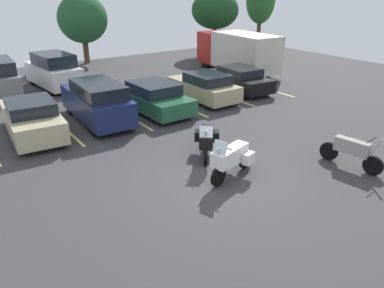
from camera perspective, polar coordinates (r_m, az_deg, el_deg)
ground at (r=11.96m, az=4.69°, el=-5.70°), size 44.00×44.00×0.10m
motorcycle_touring at (r=11.81m, az=5.99°, el=-2.12°), size 2.15×1.09×1.45m
motorcycle_second at (r=13.25m, az=2.23°, el=0.69°), size 1.47×1.77×1.38m
motorcycle_third at (r=13.54m, az=23.10°, el=-1.00°), size 0.62×2.19×1.29m
parking_stripes at (r=17.56m, az=-14.38°, el=3.48°), size 20.81×5.19×0.01m
car_champagne at (r=16.43m, az=-23.18°, el=3.64°), size 2.15×4.72×1.52m
car_navy at (r=17.15m, az=-14.22°, el=6.27°), size 1.95×4.85×1.84m
car_green at (r=18.22m, az=-5.96°, el=7.09°), size 2.08×4.74×1.43m
car_tan at (r=19.91m, az=1.85°, el=8.67°), size 1.89×4.23×1.47m
car_black at (r=21.95m, az=7.06°, el=9.78°), size 2.11×4.55×1.37m
car_far_white at (r=23.81m, az=-20.26°, el=10.37°), size 2.24×4.61×2.03m
box_truck at (r=26.62m, az=6.91°, el=13.86°), size 2.76×6.77×2.69m
tree_right at (r=33.53m, az=3.52°, el=19.61°), size 3.95×3.95×5.19m
tree_center at (r=30.66m, az=-16.28°, el=17.79°), size 3.68×3.68×5.09m
tree_center_left at (r=38.04m, az=10.39°, el=20.67°), size 2.70×2.70×6.44m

